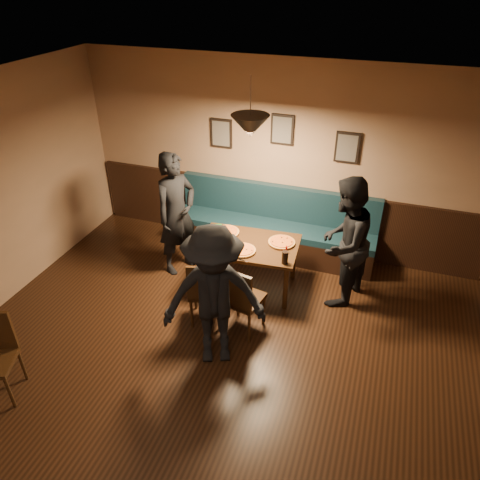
{
  "coord_description": "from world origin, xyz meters",
  "views": [
    {
      "loc": [
        1.43,
        -2.46,
        3.84
      ],
      "look_at": [
        -0.08,
        1.93,
        0.95
      ],
      "focal_mm": 33.85,
      "sensor_mm": 36.0,
      "label": 1
    }
  ],
  "objects_px": {
    "diner_front": "(214,298)",
    "soda_glass": "(285,257)",
    "booth_bench": "(273,224)",
    "chair_near_left": "(207,289)",
    "dining_table": "(248,265)",
    "chair_near_right": "(244,297)",
    "diner_right": "(344,243)",
    "diner_left": "(177,214)",
    "tabasco_bottle": "(286,249)"
  },
  "relations": [
    {
      "from": "chair_near_right",
      "to": "diner_front",
      "type": "relative_size",
      "value": 0.56
    },
    {
      "from": "chair_near_right",
      "to": "dining_table",
      "type": "bearing_deg",
      "value": 115.48
    },
    {
      "from": "diner_front",
      "to": "soda_glass",
      "type": "bearing_deg",
      "value": 42.51
    },
    {
      "from": "booth_bench",
      "to": "chair_near_left",
      "type": "bearing_deg",
      "value": -101.82
    },
    {
      "from": "chair_near_left",
      "to": "diner_left",
      "type": "relative_size",
      "value": 0.52
    },
    {
      "from": "diner_right",
      "to": "booth_bench",
      "type": "bearing_deg",
      "value": -108.38
    },
    {
      "from": "diner_right",
      "to": "tabasco_bottle",
      "type": "bearing_deg",
      "value": -57.44
    },
    {
      "from": "booth_bench",
      "to": "diner_right",
      "type": "xyz_separation_m",
      "value": [
        1.1,
        -0.78,
        0.36
      ]
    },
    {
      "from": "chair_near_left",
      "to": "diner_front",
      "type": "height_order",
      "value": "diner_front"
    },
    {
      "from": "booth_bench",
      "to": "diner_left",
      "type": "bearing_deg",
      "value": -144.96
    },
    {
      "from": "chair_near_right",
      "to": "tabasco_bottle",
      "type": "bearing_deg",
      "value": 79.02
    },
    {
      "from": "booth_bench",
      "to": "soda_glass",
      "type": "bearing_deg",
      "value": -68.72
    },
    {
      "from": "booth_bench",
      "to": "diner_right",
      "type": "bearing_deg",
      "value": -35.38
    },
    {
      "from": "dining_table",
      "to": "chair_near_right",
      "type": "bearing_deg",
      "value": -80.37
    },
    {
      "from": "diner_right",
      "to": "soda_glass",
      "type": "xyz_separation_m",
      "value": [
        -0.64,
        -0.41,
        -0.09
      ]
    },
    {
      "from": "diner_left",
      "to": "diner_front",
      "type": "distance_m",
      "value": 1.85
    },
    {
      "from": "diner_left",
      "to": "diner_right",
      "type": "relative_size",
      "value": 1.02
    },
    {
      "from": "booth_bench",
      "to": "tabasco_bottle",
      "type": "relative_size",
      "value": 26.7
    },
    {
      "from": "dining_table",
      "to": "diner_left",
      "type": "height_order",
      "value": "diner_left"
    },
    {
      "from": "diner_front",
      "to": "tabasco_bottle",
      "type": "xyz_separation_m",
      "value": [
        0.45,
        1.31,
        -0.1
      ]
    },
    {
      "from": "chair_near_right",
      "to": "diner_right",
      "type": "xyz_separation_m",
      "value": [
        0.99,
        0.95,
        0.39
      ]
    },
    {
      "from": "soda_glass",
      "to": "chair_near_left",
      "type": "bearing_deg",
      "value": -148.08
    },
    {
      "from": "soda_glass",
      "to": "diner_left",
      "type": "bearing_deg",
      "value": 166.68
    },
    {
      "from": "booth_bench",
      "to": "dining_table",
      "type": "distance_m",
      "value": 0.94
    },
    {
      "from": "dining_table",
      "to": "diner_right",
      "type": "xyz_separation_m",
      "value": [
        1.19,
        0.14,
        0.52
      ]
    },
    {
      "from": "chair_near_left",
      "to": "tabasco_bottle",
      "type": "height_order",
      "value": "chair_near_left"
    },
    {
      "from": "chair_near_left",
      "to": "diner_front",
      "type": "relative_size",
      "value": 0.54
    },
    {
      "from": "chair_near_right",
      "to": "diner_left",
      "type": "height_order",
      "value": "diner_left"
    },
    {
      "from": "diner_front",
      "to": "tabasco_bottle",
      "type": "distance_m",
      "value": 1.39
    },
    {
      "from": "booth_bench",
      "to": "chair_near_right",
      "type": "relative_size",
      "value": 3.17
    },
    {
      "from": "chair_near_right",
      "to": "soda_glass",
      "type": "distance_m",
      "value": 0.7
    },
    {
      "from": "dining_table",
      "to": "soda_glass",
      "type": "xyz_separation_m",
      "value": [
        0.55,
        -0.28,
        0.43
      ]
    },
    {
      "from": "tabasco_bottle",
      "to": "chair_near_left",
      "type": "bearing_deg",
      "value": -136.78
    },
    {
      "from": "dining_table",
      "to": "diner_left",
      "type": "relative_size",
      "value": 0.73
    },
    {
      "from": "soda_glass",
      "to": "diner_front",
      "type": "bearing_deg",
      "value": -114.45
    },
    {
      "from": "chair_near_left",
      "to": "diner_left",
      "type": "xyz_separation_m",
      "value": [
        -0.8,
        0.9,
        0.42
      ]
    },
    {
      "from": "booth_bench",
      "to": "tabasco_bottle",
      "type": "distance_m",
      "value": 1.09
    },
    {
      "from": "dining_table",
      "to": "diner_front",
      "type": "height_order",
      "value": "diner_front"
    },
    {
      "from": "booth_bench",
      "to": "diner_left",
      "type": "xyz_separation_m",
      "value": [
        -1.16,
        -0.81,
        0.38
      ]
    },
    {
      "from": "dining_table",
      "to": "diner_left",
      "type": "xyz_separation_m",
      "value": [
        -1.07,
        0.11,
        0.54
      ]
    },
    {
      "from": "booth_bench",
      "to": "chair_near_right",
      "type": "xyz_separation_m",
      "value": [
        0.12,
        -1.73,
        -0.03
      ]
    },
    {
      "from": "diner_front",
      "to": "chair_near_right",
      "type": "bearing_deg",
      "value": 52.49
    },
    {
      "from": "diner_right",
      "to": "chair_near_right",
      "type": "bearing_deg",
      "value": -29.19
    },
    {
      "from": "booth_bench",
      "to": "dining_table",
      "type": "relative_size",
      "value": 2.33
    },
    {
      "from": "diner_front",
      "to": "soda_glass",
      "type": "xyz_separation_m",
      "value": [
        0.49,
        1.08,
        -0.07
      ]
    },
    {
      "from": "diner_right",
      "to": "chair_near_left",
      "type": "bearing_deg",
      "value": -40.57
    },
    {
      "from": "booth_bench",
      "to": "chair_near_right",
      "type": "bearing_deg",
      "value": -86.11
    },
    {
      "from": "booth_bench",
      "to": "diner_right",
      "type": "distance_m",
      "value": 1.4
    },
    {
      "from": "booth_bench",
      "to": "chair_near_left",
      "type": "relative_size",
      "value": 3.29
    },
    {
      "from": "diner_right",
      "to": "diner_front",
      "type": "xyz_separation_m",
      "value": [
        -1.13,
        -1.49,
        -0.02
      ]
    }
  ]
}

